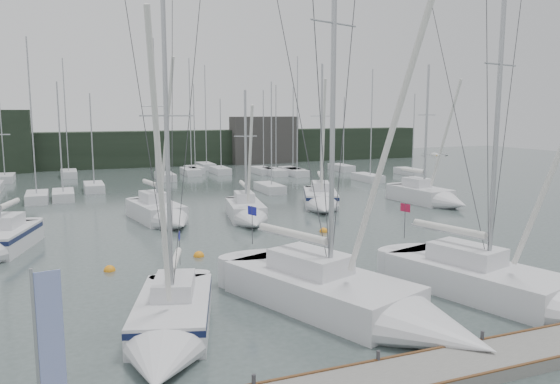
{
  "coord_description": "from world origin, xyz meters",
  "views": [
    {
      "loc": [
        -10.6,
        -17.41,
        7.91
      ],
      "look_at": [
        -1.57,
        5.0,
        4.29
      ],
      "focal_mm": 35.0,
      "sensor_mm": 36.0,
      "label": 1
    }
  ],
  "objects_px": {
    "sailboat_mid_d": "(322,201)",
    "dock_banner": "(46,341)",
    "sailboat_mid_e": "(433,198)",
    "buoy_c": "(110,271)",
    "sailboat_near_left": "(169,329)",
    "sailboat_near_right": "(528,294)",
    "buoy_a": "(199,256)",
    "sailboat_near_center": "(370,306)",
    "sailboat_mid_b": "(164,215)",
    "buoy_b": "(324,232)",
    "sailboat_mid_c": "(248,214)"
  },
  "relations": [
    {
      "from": "sailboat_mid_d",
      "to": "buoy_b",
      "type": "height_order",
      "value": "sailboat_mid_d"
    },
    {
      "from": "sailboat_mid_d",
      "to": "buoy_a",
      "type": "distance_m",
      "value": 16.83
    },
    {
      "from": "sailboat_near_center",
      "to": "sailboat_near_right",
      "type": "bearing_deg",
      "value": -30.39
    },
    {
      "from": "sailboat_near_right",
      "to": "buoy_b",
      "type": "distance_m",
      "value": 15.77
    },
    {
      "from": "sailboat_near_center",
      "to": "sailboat_mid_e",
      "type": "xyz_separation_m",
      "value": [
        18.58,
        20.47,
        -0.01
      ]
    },
    {
      "from": "sailboat_mid_e",
      "to": "sailboat_mid_c",
      "type": "bearing_deg",
      "value": 177.89
    },
    {
      "from": "sailboat_near_center",
      "to": "dock_banner",
      "type": "bearing_deg",
      "value": -179.26
    },
    {
      "from": "sailboat_near_center",
      "to": "buoy_b",
      "type": "height_order",
      "value": "sailboat_near_center"
    },
    {
      "from": "sailboat_near_center",
      "to": "sailboat_mid_e",
      "type": "height_order",
      "value": "sailboat_near_center"
    },
    {
      "from": "sailboat_mid_d",
      "to": "buoy_c",
      "type": "distance_m",
      "value": 21.24
    },
    {
      "from": "sailboat_mid_e",
      "to": "dock_banner",
      "type": "xyz_separation_m",
      "value": [
        -29.56,
        -24.81,
        2.23
      ]
    },
    {
      "from": "sailboat_near_left",
      "to": "buoy_a",
      "type": "height_order",
      "value": "sailboat_near_left"
    },
    {
      "from": "dock_banner",
      "to": "sailboat_mid_d",
      "type": "bearing_deg",
      "value": 44.71
    },
    {
      "from": "sailboat_near_right",
      "to": "sailboat_mid_e",
      "type": "height_order",
      "value": "sailboat_near_right"
    },
    {
      "from": "sailboat_near_left",
      "to": "sailboat_near_right",
      "type": "bearing_deg",
      "value": 8.33
    },
    {
      "from": "sailboat_near_left",
      "to": "sailboat_mid_b",
      "type": "bearing_deg",
      "value": 97.05
    },
    {
      "from": "sailboat_mid_b",
      "to": "buoy_a",
      "type": "xyz_separation_m",
      "value": [
        0.23,
        -9.44,
        -0.62
      ]
    },
    {
      "from": "sailboat_mid_c",
      "to": "buoy_c",
      "type": "distance_m",
      "value": 13.59
    },
    {
      "from": "sailboat_near_left",
      "to": "buoy_b",
      "type": "distance_m",
      "value": 18.67
    },
    {
      "from": "sailboat_near_left",
      "to": "sailboat_mid_d",
      "type": "distance_m",
      "value": 27.15
    },
    {
      "from": "sailboat_mid_b",
      "to": "buoy_a",
      "type": "relative_size",
      "value": 23.05
    },
    {
      "from": "sailboat_mid_b",
      "to": "sailboat_mid_d",
      "type": "relative_size",
      "value": 1.09
    },
    {
      "from": "sailboat_mid_e",
      "to": "buoy_a",
      "type": "bearing_deg",
      "value": -163.84
    },
    {
      "from": "sailboat_near_center",
      "to": "sailboat_mid_b",
      "type": "xyz_separation_m",
      "value": [
        -3.96,
        21.09,
        -0.01
      ]
    },
    {
      "from": "sailboat_near_center",
      "to": "sailboat_mid_d",
      "type": "relative_size",
      "value": 1.52
    },
    {
      "from": "sailboat_mid_d",
      "to": "dock_banner",
      "type": "relative_size",
      "value": 3.02
    },
    {
      "from": "sailboat_mid_c",
      "to": "dock_banner",
      "type": "relative_size",
      "value": 2.44
    },
    {
      "from": "sailboat_near_left",
      "to": "sailboat_mid_d",
      "type": "relative_size",
      "value": 1.05
    },
    {
      "from": "sailboat_mid_d",
      "to": "sailboat_mid_e",
      "type": "relative_size",
      "value": 0.99
    },
    {
      "from": "sailboat_near_left",
      "to": "sailboat_near_center",
      "type": "relative_size",
      "value": 0.69
    },
    {
      "from": "sailboat_mid_b",
      "to": "sailboat_near_center",
      "type": "bearing_deg",
      "value": -89.58
    },
    {
      "from": "sailboat_mid_e",
      "to": "buoy_b",
      "type": "bearing_deg",
      "value": -161.43
    },
    {
      "from": "sailboat_near_left",
      "to": "sailboat_mid_b",
      "type": "relative_size",
      "value": 0.96
    },
    {
      "from": "sailboat_near_center",
      "to": "sailboat_mid_c",
      "type": "distance_m",
      "value": 19.58
    },
    {
      "from": "sailboat_near_center",
      "to": "dock_banner",
      "type": "distance_m",
      "value": 12.01
    },
    {
      "from": "buoy_b",
      "to": "sailboat_mid_b",
      "type": "bearing_deg",
      "value": 145.08
    },
    {
      "from": "sailboat_near_right",
      "to": "sailboat_mid_d",
      "type": "distance_m",
      "value": 23.75
    },
    {
      "from": "sailboat_near_center",
      "to": "sailboat_near_left",
      "type": "bearing_deg",
      "value": 152.11
    },
    {
      "from": "sailboat_mid_c",
      "to": "sailboat_mid_d",
      "type": "xyz_separation_m",
      "value": [
        7.32,
        3.01,
        0.05
      ]
    },
    {
      "from": "sailboat_mid_b",
      "to": "sailboat_mid_c",
      "type": "relative_size",
      "value": 1.36
    },
    {
      "from": "buoy_a",
      "to": "buoy_c",
      "type": "xyz_separation_m",
      "value": [
        -4.77,
        -1.01,
        0.0
      ]
    },
    {
      "from": "sailboat_mid_e",
      "to": "buoy_a",
      "type": "relative_size",
      "value": 21.19
    },
    {
      "from": "buoy_c",
      "to": "dock_banner",
      "type": "bearing_deg",
      "value": -99.4
    },
    {
      "from": "sailboat_near_right",
      "to": "buoy_a",
      "type": "distance_m",
      "value": 16.46
    },
    {
      "from": "sailboat_mid_e",
      "to": "dock_banner",
      "type": "relative_size",
      "value": 3.04
    },
    {
      "from": "sailboat_mid_e",
      "to": "buoy_c",
      "type": "relative_size",
      "value": 21.83
    },
    {
      "from": "sailboat_near_right",
      "to": "buoy_b",
      "type": "xyz_separation_m",
      "value": [
        -1.3,
        15.7,
        -0.61
      ]
    },
    {
      "from": "sailboat_mid_c",
      "to": "sailboat_mid_d",
      "type": "height_order",
      "value": "sailboat_mid_d"
    },
    {
      "from": "sailboat_mid_e",
      "to": "buoy_c",
      "type": "xyz_separation_m",
      "value": [
        -27.08,
        -9.84,
        -0.62
      ]
    },
    {
      "from": "buoy_a",
      "to": "buoy_c",
      "type": "bearing_deg",
      "value": -168.04
    }
  ]
}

